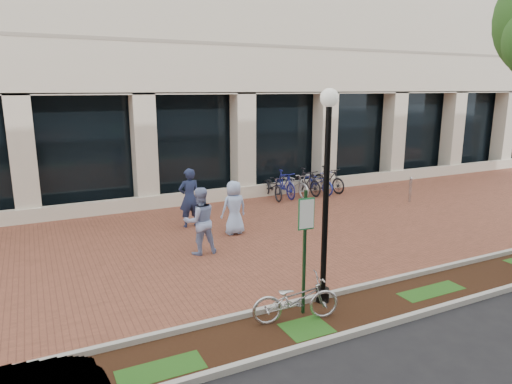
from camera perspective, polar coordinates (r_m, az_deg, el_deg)
name	(u,v)px	position (r m, az deg, el deg)	size (l,w,h in m)	color
ground	(251,236)	(13.92, -0.63, -5.51)	(120.00, 120.00, 0.00)	black
brick_plaza	(251,236)	(13.91, -0.63, -5.49)	(40.00, 9.00, 0.01)	brown
planting_strip	(363,309)	(9.81, 13.23, -14.04)	(40.00, 1.50, 0.01)	black
curb_plaza_side	(341,292)	(10.31, 10.55, -12.18)	(40.00, 0.12, 0.12)	#A3A199
curb_street_side	(389,323)	(9.29, 16.28, -15.45)	(40.00, 0.12, 0.12)	#A3A199
parking_sign	(305,237)	(8.81, 6.17, -5.66)	(0.34, 0.07, 2.52)	#163C1D
lamppost	(326,187)	(9.15, 8.78, 0.67)	(0.36, 0.36, 4.39)	black
locked_bicycle	(296,299)	(8.97, 5.00, -13.21)	(0.60, 1.72, 0.90)	#B4B5B9
pedestrian_left	(189,198)	(14.73, -8.33, -0.73)	(0.70, 0.46, 1.92)	#1C2546
pedestrian_mid	(200,221)	(12.30, -7.03, -3.61)	(0.89, 0.69, 1.83)	#889BCB
pedestrian_right	(234,208)	(13.90, -2.76, -1.97)	(0.81, 0.53, 1.67)	#9AB6E6
bollard	(410,189)	(18.86, 18.73, 0.31)	(0.12, 0.12, 1.01)	#AEAEB2
bike_rack_cluster	(301,183)	(19.11, 5.64, 1.13)	(3.58, 1.96, 1.11)	black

